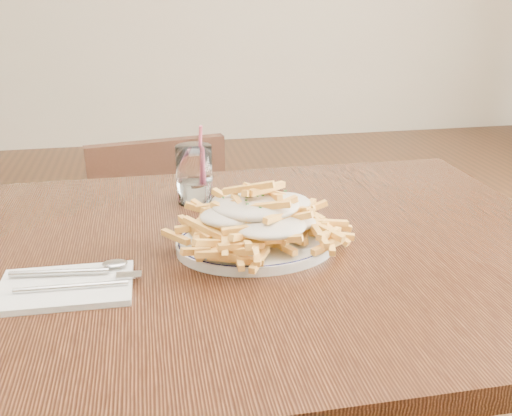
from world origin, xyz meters
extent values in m
cube|color=black|center=(0.00, 0.00, 0.73)|extent=(1.20, 0.80, 0.04)
cylinder|color=black|center=(0.55, 0.35, 0.35)|extent=(0.05, 0.05, 0.71)
cube|color=black|center=(-0.11, 0.76, 0.37)|extent=(0.41, 0.41, 0.03)
cube|color=black|center=(-0.09, 0.60, 0.58)|extent=(0.36, 0.09, 0.39)
cylinder|color=black|center=(0.02, 0.94, 0.17)|extent=(0.03, 0.03, 0.35)
cylinder|color=black|center=(-0.29, 0.89, 0.17)|extent=(0.03, 0.03, 0.35)
cylinder|color=black|center=(0.06, 0.63, 0.17)|extent=(0.03, 0.03, 0.35)
cylinder|color=black|center=(-0.24, 0.59, 0.17)|extent=(0.03, 0.03, 0.35)
torus|color=black|center=(0.06, -0.01, 0.76)|extent=(0.29, 0.29, 0.01)
ellipsoid|color=beige|center=(0.06, -0.01, 0.83)|extent=(0.20, 0.16, 0.03)
cube|color=silver|center=(-0.23, -0.10, 0.75)|extent=(0.19, 0.12, 0.01)
cylinder|color=white|center=(-0.02, 0.22, 0.81)|extent=(0.07, 0.07, 0.11)
cylinder|color=white|center=(-0.02, 0.22, 0.77)|extent=(0.06, 0.06, 0.04)
cylinder|color=#D55170|center=(-0.01, 0.22, 0.83)|extent=(0.02, 0.04, 0.15)
camera|label=1|loc=(-0.10, -0.84, 1.15)|focal=40.00mm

